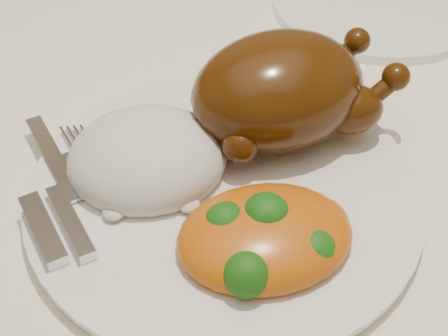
{
  "coord_description": "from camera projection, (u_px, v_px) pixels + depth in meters",
  "views": [
    {
      "loc": [
        0.08,
        -0.46,
        1.13
      ],
      "look_at": [
        0.12,
        -0.11,
        0.8
      ],
      "focal_mm": 50.0,
      "sensor_mm": 36.0,
      "label": 1
    }
  ],
  "objects": [
    {
      "name": "dining_table",
      "position": [
        97.0,
        199.0,
        0.64
      ],
      "size": [
        1.6,
        0.9,
        0.76
      ],
      "color": "brown",
      "rests_on": "floor"
    },
    {
      "name": "tablecloth",
      "position": [
        87.0,
        146.0,
        0.59
      ],
      "size": [
        1.73,
        1.03,
        0.18
      ],
      "color": "white",
      "rests_on": "dining_table"
    },
    {
      "name": "dinner_plate",
      "position": [
        224.0,
        192.0,
        0.5
      ],
      "size": [
        0.4,
        0.4,
        0.01
      ],
      "primitive_type": "cylinder",
      "rotation": [
        0.0,
        0.0,
        -0.38
      ],
      "color": "white",
      "rests_on": "tablecloth"
    },
    {
      "name": "side_plate",
      "position": [
        376.0,
        5.0,
        0.72
      ],
      "size": [
        0.32,
        0.32,
        0.01
      ],
      "primitive_type": "cylinder",
      "rotation": [
        0.0,
        0.0,
        -0.41
      ],
      "color": "white",
      "rests_on": "tablecloth"
    },
    {
      "name": "roast_chicken",
      "position": [
        283.0,
        90.0,
        0.51
      ],
      "size": [
        0.2,
        0.15,
        0.09
      ],
      "rotation": [
        0.0,
        0.0,
        0.28
      ],
      "color": "#412006",
      "rests_on": "dinner_plate"
    },
    {
      "name": "rice_mound",
      "position": [
        147.0,
        159.0,
        0.5
      ],
      "size": [
        0.13,
        0.12,
        0.07
      ],
      "rotation": [
        0.0,
        0.0,
        0.03
      ],
      "color": "silver",
      "rests_on": "dinner_plate"
    },
    {
      "name": "mac_and_cheese",
      "position": [
        269.0,
        235.0,
        0.44
      ],
      "size": [
        0.14,
        0.12,
        0.05
      ],
      "rotation": [
        0.0,
        0.0,
        0.14
      ],
      "color": "#C8590C",
      "rests_on": "dinner_plate"
    },
    {
      "name": "cutlery",
      "position": [
        59.0,
        202.0,
        0.47
      ],
      "size": [
        0.07,
        0.17,
        0.01
      ],
      "rotation": [
        0.0,
        0.0,
        0.4
      ],
      "color": "silver",
      "rests_on": "dinner_plate"
    }
  ]
}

